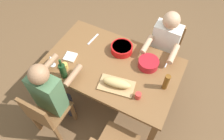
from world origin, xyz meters
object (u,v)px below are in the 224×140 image
object	(u,v)px
dining_table	(112,69)
chair_far_right	(165,47)
serving_bowl_fruit	(122,48)
cup_near_right	(138,96)
bread_loaf	(117,83)
wine_glass	(51,59)
serving_bowl_greens	(148,63)
cup_near_left	(65,66)
cutting_board	(117,86)
wine_bottle	(63,70)
chair_near_left	(46,113)
napkin_stack	(70,57)
diner_far_right	(164,45)
beer_bottle	(166,82)
diner_near_left	(51,92)

from	to	relation	value
dining_table	chair_far_right	world-z (taller)	chair_far_right
serving_bowl_fruit	cup_near_right	bearing A→B (deg)	-49.29
bread_loaf	wine_glass	distance (m)	0.82
serving_bowl_greens	cup_near_left	size ratio (longest dim) A/B	3.14
cutting_board	wine_bottle	bearing A→B (deg)	-165.24
chair_near_left	cutting_board	xyz separation A→B (m)	(0.63, 0.57, 0.27)
cutting_board	napkin_stack	xyz separation A→B (m)	(-0.70, 0.11, 0.00)
bread_loaf	cup_near_right	xyz separation A→B (m)	(0.27, -0.02, -0.03)
serving_bowl_greens	wine_glass	bearing A→B (deg)	-152.89
bread_loaf	cup_near_left	size ratio (longest dim) A/B	4.11
chair_far_right	napkin_stack	size ratio (longest dim) A/B	6.07
chair_near_left	serving_bowl_fruit	world-z (taller)	chair_near_left
chair_near_left	serving_bowl_greens	distance (m)	1.35
serving_bowl_greens	cup_near_left	xyz separation A→B (m)	(-0.86, -0.49, -0.02)
cutting_board	cup_near_left	xyz separation A→B (m)	(-0.66, -0.06, 0.03)
diner_far_right	serving_bowl_greens	bearing A→B (deg)	-96.65
chair_far_right	wine_glass	xyz separation A→B (m)	(-1.08, -1.16, 0.37)
chair_far_right	cutting_board	size ratio (longest dim) A/B	2.12
dining_table	napkin_stack	size ratio (longest dim) A/B	11.56
chair_far_right	napkin_stack	distance (m)	1.38
dining_table	chair_near_left	xyz separation A→B (m)	(-0.45, -0.82, -0.17)
dining_table	bread_loaf	distance (m)	0.35
diner_far_right	serving_bowl_fruit	size ratio (longest dim) A/B	4.34
serving_bowl_fruit	beer_bottle	world-z (taller)	beer_bottle
cup_near_right	napkin_stack	distance (m)	0.98
cup_near_left	napkin_stack	bearing A→B (deg)	104.56
serving_bowl_greens	dining_table	bearing A→B (deg)	-154.78
serving_bowl_fruit	bread_loaf	bearing A→B (deg)	-70.03
wine_bottle	wine_glass	distance (m)	0.23
diner_far_right	cup_near_right	world-z (taller)	diner_far_right
serving_bowl_greens	chair_far_right	bearing A→B (deg)	85.26
beer_bottle	napkin_stack	size ratio (longest dim) A/B	1.57
chair_far_right	beer_bottle	bearing A→B (deg)	-75.02
serving_bowl_greens	cutting_board	xyz separation A→B (m)	(-0.20, -0.43, -0.05)
chair_far_right	bread_loaf	world-z (taller)	same
cup_near_right	chair_far_right	bearing A→B (deg)	90.66
chair_near_left	cup_near_right	xyz separation A→B (m)	(0.90, 0.55, 0.30)
chair_far_right	diner_near_left	size ratio (longest dim) A/B	0.71
cup_near_left	serving_bowl_greens	bearing A→B (deg)	29.65
chair_near_left	wine_bottle	world-z (taller)	wine_bottle
chair_near_left	serving_bowl_greens	world-z (taller)	chair_near_left
wine_bottle	beer_bottle	world-z (taller)	wine_bottle
diner_near_left	cup_near_right	distance (m)	0.98
serving_bowl_fruit	cup_near_right	size ratio (longest dim) A/B	3.47
diner_far_right	beer_bottle	distance (m)	0.71
dining_table	cup_near_right	xyz separation A→B (m)	(0.46, -0.27, 0.12)
chair_far_right	cup_near_right	distance (m)	1.13
bread_loaf	beer_bottle	distance (m)	0.54
chair_far_right	wine_glass	size ratio (longest dim) A/B	5.12
wine_bottle	cutting_board	bearing A→B (deg)	14.76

